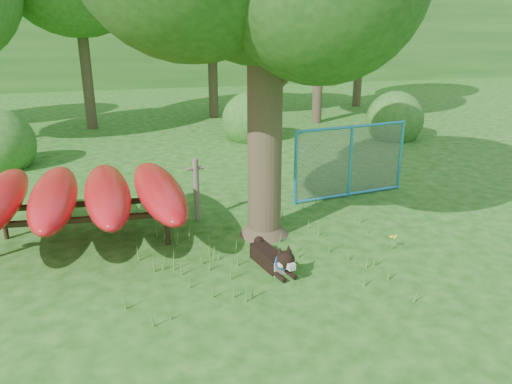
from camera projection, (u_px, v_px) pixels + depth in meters
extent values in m
plane|color=#185010|center=(263.00, 284.00, 7.28)|extent=(80.00, 80.00, 0.00)
cylinder|color=#3D3121|center=(265.00, 107.00, 8.21)|extent=(0.61, 0.61, 4.58)
cone|color=#3D3121|center=(264.00, 222.00, 8.89)|extent=(0.92, 0.92, 0.46)
cylinder|color=#3D3121|center=(297.00, 66.00, 8.14)|extent=(1.26, 0.65, 0.98)
cylinder|color=#3D3121|center=(234.00, 43.00, 7.92)|extent=(1.02, 0.63, 0.94)
cylinder|color=#64594B|center=(196.00, 190.00, 9.41)|extent=(0.13, 0.13, 1.21)
cylinder|color=#64594B|center=(195.00, 168.00, 9.27)|extent=(0.33, 0.12, 0.07)
cylinder|color=black|center=(167.00, 230.00, 8.45)|extent=(0.09, 0.09, 0.54)
cylinder|color=black|center=(4.00, 225.00, 8.68)|extent=(0.09, 0.09, 0.54)
cylinder|color=black|center=(167.00, 214.00, 9.15)|extent=(0.09, 0.09, 0.54)
cube|color=black|center=(80.00, 220.00, 8.12)|extent=(3.22, 0.31, 0.09)
cube|color=black|center=(86.00, 204.00, 8.82)|extent=(3.22, 0.31, 0.09)
ellipsoid|color=red|center=(54.00, 197.00, 8.30)|extent=(0.87, 3.25, 0.52)
ellipsoid|color=red|center=(107.00, 193.00, 8.44)|extent=(0.98, 3.27, 0.52)
ellipsoid|color=red|center=(159.00, 190.00, 8.59)|extent=(1.09, 3.28, 0.52)
cube|color=black|center=(268.00, 258.00, 7.80)|extent=(0.45, 0.78, 0.25)
cube|color=beige|center=(279.00, 267.00, 7.54)|extent=(0.26, 0.20, 0.23)
sphere|color=black|center=(286.00, 260.00, 7.32)|extent=(0.27, 0.27, 0.27)
cube|color=beige|center=(290.00, 266.00, 7.23)|extent=(0.14, 0.17, 0.09)
sphere|color=beige|center=(281.00, 264.00, 7.28)|extent=(0.13, 0.13, 0.13)
sphere|color=beige|center=(291.00, 262.00, 7.35)|extent=(0.13, 0.13, 0.13)
cone|color=black|center=(280.00, 251.00, 7.27)|extent=(0.10, 0.12, 0.13)
cone|color=black|center=(289.00, 248.00, 7.34)|extent=(0.14, 0.14, 0.13)
cylinder|color=black|center=(279.00, 276.00, 7.39)|extent=(0.15, 0.32, 0.07)
cylinder|color=black|center=(290.00, 273.00, 7.47)|extent=(0.15, 0.32, 0.07)
sphere|color=black|center=(259.00, 241.00, 8.12)|extent=(0.17, 0.17, 0.17)
torus|color=blue|center=(283.00, 261.00, 7.41)|extent=(0.27, 0.14, 0.26)
cylinder|color=#2A94C5|center=(296.00, 168.00, 10.12)|extent=(0.08, 0.08, 1.57)
cylinder|color=#2A94C5|center=(350.00, 161.00, 10.60)|extent=(0.08, 0.08, 1.57)
cylinder|color=#2A94C5|center=(400.00, 155.00, 11.08)|extent=(0.08, 0.08, 1.57)
cylinder|color=#2A94C5|center=(353.00, 127.00, 10.35)|extent=(2.59, 0.45, 0.06)
cylinder|color=#2A94C5|center=(348.00, 194.00, 10.84)|extent=(2.59, 0.45, 0.06)
plane|color=gray|center=(350.00, 161.00, 10.60)|extent=(2.58, 0.39, 2.61)
cylinder|color=#4D832B|center=(392.00, 243.00, 8.33)|extent=(0.02, 0.02, 0.23)
sphere|color=yellow|center=(393.00, 237.00, 8.29)|extent=(0.04, 0.04, 0.04)
sphere|color=yellow|center=(396.00, 236.00, 8.30)|extent=(0.04, 0.04, 0.04)
sphere|color=yellow|center=(391.00, 237.00, 8.33)|extent=(0.04, 0.04, 0.04)
sphere|color=yellow|center=(395.00, 238.00, 8.26)|extent=(0.04, 0.04, 0.04)
sphere|color=yellow|center=(392.00, 237.00, 8.27)|extent=(0.04, 0.04, 0.04)
cylinder|color=#3D3121|center=(84.00, 51.00, 16.69)|extent=(0.36, 0.36, 5.25)
cylinder|color=#3D3121|center=(213.00, 67.00, 18.88)|extent=(0.36, 0.36, 3.85)
sphere|color=#275F1E|center=(211.00, 5.00, 18.15)|extent=(4.00, 4.00, 4.00)
cylinder|color=#3D3121|center=(319.00, 56.00, 17.71)|extent=(0.36, 0.36, 4.76)
cylinder|color=#3D3121|center=(360.00, 48.00, 21.13)|extent=(0.36, 0.36, 4.90)
sphere|color=#275F1E|center=(3.00, 167.00, 12.97)|extent=(1.80, 1.80, 1.80)
sphere|color=#275F1E|center=(393.00, 138.00, 16.10)|extent=(1.80, 1.80, 1.80)
sphere|color=#275F1E|center=(251.00, 139.00, 15.97)|extent=(1.80, 1.80, 1.80)
cube|color=#275F1E|center=(150.00, 29.00, 31.90)|extent=(80.00, 12.00, 6.00)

